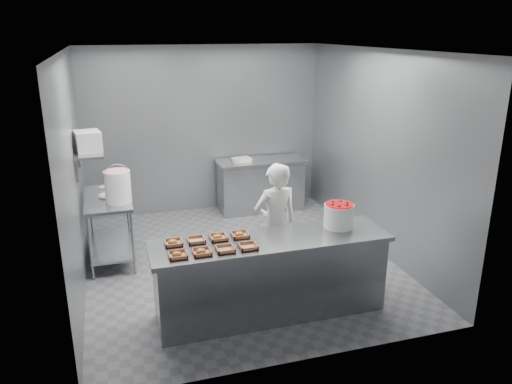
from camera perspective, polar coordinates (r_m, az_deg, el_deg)
floor at (r=6.92m, az=-1.93°, el=-7.92°), size 4.50×4.50×0.00m
ceiling at (r=6.22m, az=-2.21°, el=15.95°), size 4.50×4.50×0.00m
wall_back at (r=8.57m, az=-5.97°, el=7.03°), size 4.00×0.04×2.80m
wall_left at (r=6.24m, az=-20.11°, el=1.80°), size 0.04×4.50×2.80m
wall_right at (r=7.18m, az=13.59°, el=4.46°), size 0.04×4.50×2.80m
service_counter at (r=5.56m, az=1.69°, el=-9.58°), size 2.60×0.70×0.90m
prep_table at (r=7.05m, az=-16.38°, el=-2.93°), size 0.60×1.20×0.90m
back_counter at (r=8.68m, az=0.52°, el=0.83°), size 1.50×0.60×0.90m
wall_shelf at (r=6.78m, az=-18.53°, el=4.52°), size 0.35×0.90×0.03m
tray_0 at (r=5.01m, az=-8.96°, el=-7.09°), size 0.19×0.18×0.06m
tray_1 at (r=5.04m, az=-6.24°, el=-6.79°), size 0.19×0.18×0.06m
tray_2 at (r=5.08m, az=-3.54°, el=-6.52°), size 0.19×0.18×0.04m
tray_3 at (r=5.14m, az=-0.92°, el=-6.20°), size 0.19×0.18×0.04m
tray_4 at (r=5.29m, az=-9.45°, el=-5.70°), size 0.19×0.18×0.06m
tray_5 at (r=5.32m, az=-6.85°, el=-5.46°), size 0.19×0.18×0.04m
tray_6 at (r=5.36m, az=-4.35°, el=-5.16°), size 0.19×0.18×0.06m
tray_7 at (r=5.41m, az=-1.86°, el=-4.88°), size 0.19×0.18×0.06m
worker at (r=6.07m, az=2.23°, el=-3.77°), size 0.61×0.45×1.55m
strawberry_tub at (r=5.69m, az=9.45°, el=-2.56°), size 0.34×0.34×0.28m
glaze_bucket at (r=6.65m, az=-15.53°, el=0.69°), size 0.35×0.33×0.51m
bucket_lid at (r=6.97m, az=-16.36°, el=-0.38°), size 0.31×0.31×0.02m
rag at (r=7.36m, az=-16.94°, el=0.54°), size 0.17×0.16×0.02m
appliance at (r=6.64m, az=-18.66°, el=5.52°), size 0.35×0.39×0.26m
paper_stack at (r=8.46m, az=-1.65°, el=3.72°), size 0.30×0.23×0.06m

